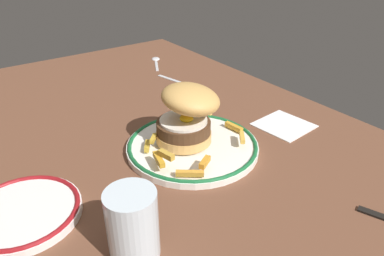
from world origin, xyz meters
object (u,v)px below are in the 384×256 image
at_px(dinner_plate, 192,145).
at_px(burger, 187,114).
at_px(side_plate, 22,212).
at_px(napkin, 284,125).
at_px(water_glass, 133,228).
at_px(fork, 178,81).
at_px(spoon, 156,59).

height_order(dinner_plate, burger, burger).
height_order(side_plate, napkin, side_plate).
relative_size(burger, side_plate, 0.92).
xyz_separation_m(burger, water_glass, (0.17, -0.21, -0.03)).
relative_size(side_plate, napkin, 1.63).
height_order(dinner_plate, napkin, dinner_plate).
relative_size(burger, napkin, 1.49).
bearing_deg(water_glass, burger, 130.11).
bearing_deg(fork, water_glass, -39.14).
bearing_deg(side_plate, water_glass, 33.14).
height_order(dinner_plate, spoon, dinner_plate).
xyz_separation_m(dinner_plate, water_glass, (0.16, -0.21, 0.03)).
height_order(dinner_plate, side_plate, same).
bearing_deg(burger, spoon, 155.73).
bearing_deg(burger, fork, 149.26).
height_order(dinner_plate, fork, dinner_plate).
relative_size(dinner_plate, water_glass, 2.60).
xyz_separation_m(side_plate, fork, (-0.31, 0.49, -0.01)).
bearing_deg(fork, napkin, 7.33).
bearing_deg(side_plate, fork, 122.77).
bearing_deg(fork, side_plate, -57.23).
height_order(fork, spoon, spoon).
bearing_deg(fork, spoon, 166.78).
bearing_deg(fork, burger, -30.74).
xyz_separation_m(dinner_plate, side_plate, (0.01, -0.31, -0.00)).
distance_m(spoon, napkin, 0.54).
height_order(spoon, napkin, spoon).
bearing_deg(water_glass, fork, 140.86).
xyz_separation_m(side_plate, spoon, (-0.51, 0.53, -0.00)).
bearing_deg(napkin, burger, -102.48).
height_order(burger, side_plate, burger).
relative_size(fork, spoon, 1.15).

